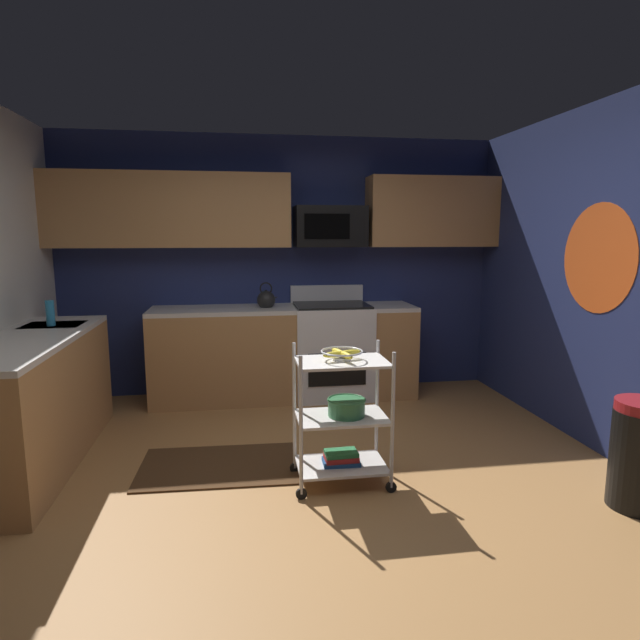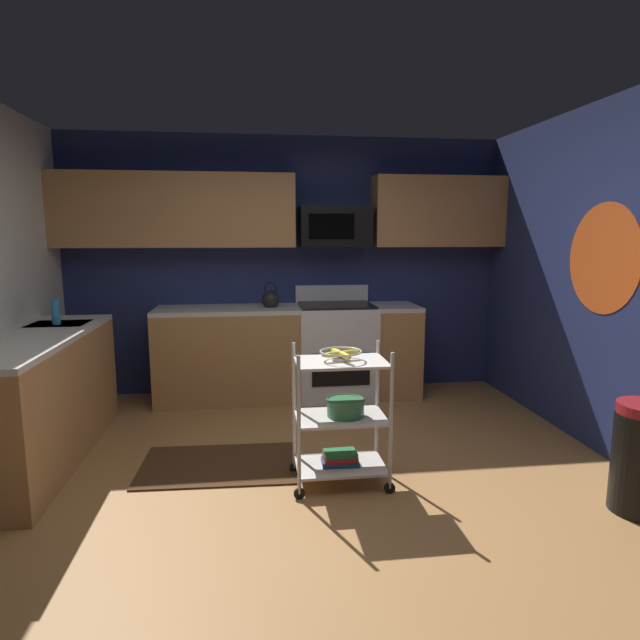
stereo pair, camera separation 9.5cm
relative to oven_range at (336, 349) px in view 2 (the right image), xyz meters
name	(u,v)px [view 2 (the right image)]	position (x,y,z in m)	size (l,w,h in m)	color
floor	(314,500)	(-0.47, -2.10, -0.50)	(4.40, 4.80, 0.04)	#A87542
wall_back	(286,266)	(-0.47, 0.33, 0.82)	(4.52, 0.06, 2.60)	navy
wall_flower_decal	(603,259)	(1.73, -1.58, 0.97)	(0.82, 0.82, 0.00)	#E5591E
counter_run	(199,368)	(-1.30, -0.56, -0.01)	(3.50, 2.56, 0.92)	#B27F4C
oven_range	(336,349)	(0.00, 0.00, 0.00)	(0.76, 0.65, 1.10)	white
upper_cabinets	(276,211)	(-0.58, 0.13, 1.37)	(4.40, 0.33, 0.70)	#B27F4C
microwave	(335,227)	(0.00, 0.10, 1.22)	(0.70, 0.39, 0.40)	black
rolling_cart	(340,417)	(-0.27, -1.92, -0.02)	(0.65, 0.40, 0.91)	silver
fruit_bowl	(341,353)	(-0.27, -1.92, 0.40)	(0.27, 0.27, 0.07)	silver
mixing_bowl_large	(345,407)	(-0.24, -1.92, 0.04)	(0.25, 0.25, 0.11)	#387F4C
book_stack	(340,458)	(-0.27, -1.92, -0.31)	(0.25, 0.16, 0.09)	#1E4C8C
kettle	(271,299)	(-0.65, 0.00, 0.52)	(0.21, 0.18, 0.26)	black
dish_soap_bottle	(56,312)	(-2.37, -0.81, 0.54)	(0.06, 0.06, 0.20)	#2D8CBF
floor_rug	(219,465)	(-1.08, -1.56, -0.47)	(1.10, 0.70, 0.01)	#472D19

